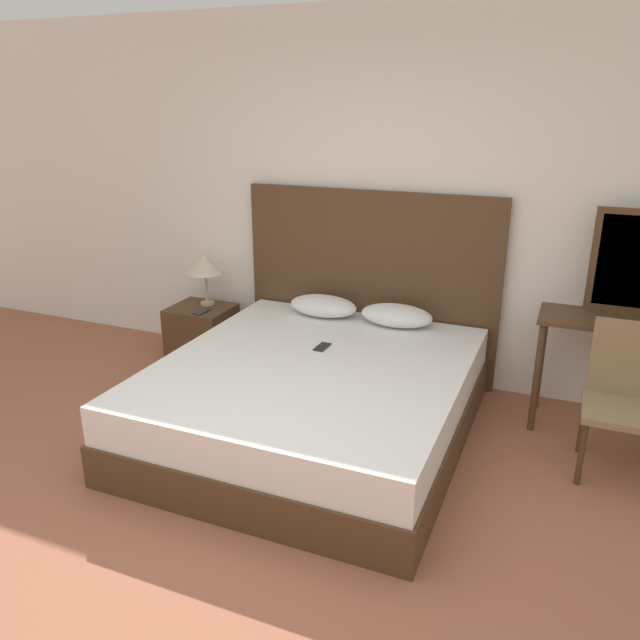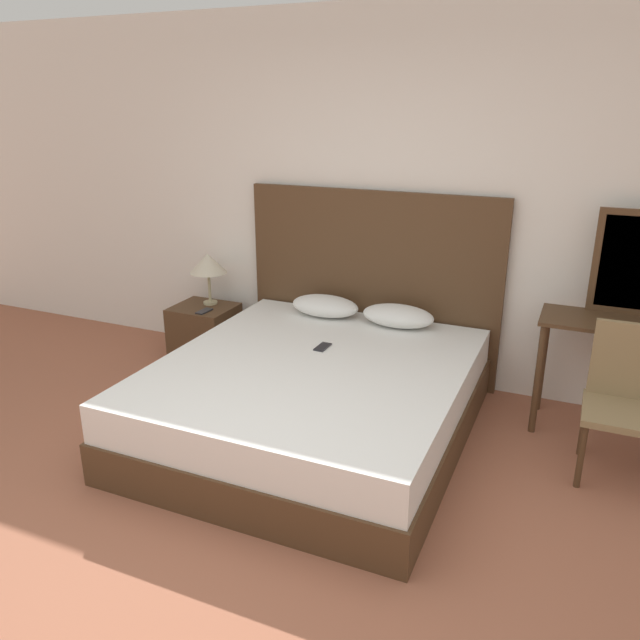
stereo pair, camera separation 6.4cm
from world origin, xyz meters
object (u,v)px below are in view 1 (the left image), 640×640
object	(u,v)px
phone_on_bed	(322,347)
vanity_desk	(629,343)
phone_on_nightstand	(202,312)
chair	(626,392)
nightstand	(202,333)
table_lamp	(205,265)
bed	(314,399)

from	to	relation	value
phone_on_bed	vanity_desk	world-z (taller)	vanity_desk
phone_on_nightstand	chair	bearing A→B (deg)	-6.71
nightstand	table_lamp	xyz separation A→B (m)	(0.01, 0.09, 0.57)
phone_on_bed	nightstand	size ratio (longest dim) A/B	0.31
bed	vanity_desk	bearing A→B (deg)	23.05
bed	table_lamp	size ratio (longest dim) A/B	4.95
bed	phone_on_bed	bearing A→B (deg)	100.25
phone_on_nightstand	table_lamp	bearing A→B (deg)	109.47
nightstand	vanity_desk	size ratio (longest dim) A/B	0.45
table_lamp	phone_on_nightstand	distance (m)	0.39
nightstand	table_lamp	world-z (taller)	table_lamp
phone_on_nightstand	vanity_desk	distance (m)	3.09
vanity_desk	chair	xyz separation A→B (m)	(-0.02, -0.45, -0.14)
phone_on_bed	chair	distance (m)	1.84
bed	chair	distance (m)	1.84
nightstand	table_lamp	bearing A→B (deg)	81.02
phone_on_bed	chair	world-z (taller)	chair
phone_on_bed	table_lamp	bearing A→B (deg)	154.22
nightstand	table_lamp	size ratio (longest dim) A/B	1.14
bed	phone_on_nightstand	distance (m)	1.46
phone_on_bed	vanity_desk	bearing A→B (deg)	15.57
nightstand	vanity_desk	bearing A→B (deg)	-0.37
phone_on_nightstand	bed	bearing A→B (deg)	-28.30
nightstand	phone_on_nightstand	size ratio (longest dim) A/B	3.18
nightstand	table_lamp	distance (m)	0.57
bed	vanity_desk	world-z (taller)	vanity_desk
nightstand	phone_on_nightstand	xyz separation A→B (m)	(0.08, -0.11, 0.23)
nightstand	chair	world-z (taller)	chair
phone_on_bed	phone_on_nightstand	distance (m)	1.30
phone_on_bed	nightstand	bearing A→B (deg)	157.61
phone_on_nightstand	vanity_desk	bearing A→B (deg)	1.63
phone_on_nightstand	chair	size ratio (longest dim) A/B	0.17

